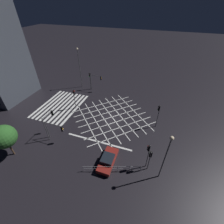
{
  "coord_description": "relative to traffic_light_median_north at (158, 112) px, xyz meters",
  "views": [
    {
      "loc": [
        21.1,
        7.25,
        18.37
      ],
      "look_at": [
        0.0,
        0.0,
        1.21
      ],
      "focal_mm": 24.0,
      "sensor_mm": 36.0,
      "label": 1
    }
  ],
  "objects": [
    {
      "name": "traffic_light_median_north",
      "position": [
        0.0,
        0.0,
        0.0
      ],
      "size": [
        0.36,
        0.39,
        4.53
      ],
      "rotation": [
        0.0,
        0.0,
        -1.57
      ],
      "color": "#424244",
      "rests_on": "ground_plane"
    },
    {
      "name": "traffic_light_ne_cross",
      "position": [
        8.5,
        -0.43,
        -0.18
      ],
      "size": [
        0.36,
        0.39,
        4.28
      ],
      "rotation": [
        0.0,
        0.0,
        -1.57
      ],
      "color": "#424244",
      "rests_on": "ground_plane"
    },
    {
      "name": "waiting_car",
      "position": [
        9.67,
        -5.4,
        -2.61
      ],
      "size": [
        4.27,
        1.83,
        1.29
      ],
      "rotation": [
        0.0,
        0.0,
        3.14
      ],
      "color": "maroon",
      "rests_on": "ground_plane"
    },
    {
      "name": "traffic_light_ne_main",
      "position": [
        8.74,
        -0.09,
        -0.72
      ],
      "size": [
        0.39,
        0.36,
        3.49
      ],
      "rotation": [
        0.0,
        0.0,
        3.14
      ],
      "color": "#424244",
      "rests_on": "ground_plane"
    },
    {
      "name": "traffic_light_sw_main",
      "position": [
        -8.78,
        -16.74,
        -0.18
      ],
      "size": [
        0.39,
        0.36,
        4.27
      ],
      "color": "#424244",
      "rests_on": "ground_plane"
    },
    {
      "name": "street_tree_near",
      "position": [
        12.78,
        -18.97,
        0.42
      ],
      "size": [
        3.25,
        3.25,
        5.28
      ],
      "color": "#473323",
      "rests_on": "ground_plane"
    },
    {
      "name": "traffic_light_se_cross",
      "position": [
        8.22,
        -14.37,
        -0.73
      ],
      "size": [
        0.36,
        3.21,
        3.36
      ],
      "rotation": [
        0.0,
        0.0,
        1.57
      ],
      "color": "#424244",
      "rests_on": "ground_plane"
    },
    {
      "name": "traffic_light_median_south",
      "position": [
        -0.31,
        -16.06,
        -0.14
      ],
      "size": [
        0.36,
        0.39,
        4.32
      ],
      "rotation": [
        0.0,
        0.0,
        1.57
      ],
      "color": "#424244",
      "rests_on": "ground_plane"
    },
    {
      "name": "ground_plane",
      "position": [
        -0.02,
        -8.14,
        -3.22
      ],
      "size": [
        200.0,
        200.0,
        0.0
      ],
      "primitive_type": "plane",
      "color": "black"
    },
    {
      "name": "street_lamp_west",
      "position": [
        9.43,
        1.45,
        1.72
      ],
      "size": [
        0.45,
        0.45,
        7.4
      ],
      "color": "#424244",
      "rests_on": "ground_plane"
    },
    {
      "name": "road_markings",
      "position": [
        0.26,
        -15.37,
        -3.22
      ],
      "size": [
        16.46,
        23.64,
        0.01
      ],
      "color": "silver",
      "rests_on": "ground_plane"
    },
    {
      "name": "traffic_light_se_main",
      "position": [
        7.57,
        -15.86,
        0.07
      ],
      "size": [
        2.44,
        0.36,
        4.5
      ],
      "rotation": [
        0.0,
        0.0,
        3.14
      ],
      "color": "#424244",
      "rests_on": "ground_plane"
    },
    {
      "name": "street_lamp_east",
      "position": [
        -9.18,
        -19.42,
        2.88
      ],
      "size": [
        0.44,
        0.44,
        9.54
      ],
      "color": "#424244",
      "rests_on": "ground_plane"
    },
    {
      "name": "pedestrian_railing",
      "position": [
        10.67,
        -4.47,
        -2.55
      ],
      "size": [
        2.51,
        7.21,
        1.05
      ],
      "rotation": [
        0.0,
        0.0,
        1.9
      ],
      "color": "gray",
      "rests_on": "ground_plane"
    },
    {
      "name": "traffic_light_sw_cross",
      "position": [
        -8.71,
        -15.03,
        -0.25
      ],
      "size": [
        0.36,
        2.98,
        4.02
      ],
      "rotation": [
        0.0,
        0.0,
        1.57
      ],
      "color": "#424244",
      "rests_on": "ground_plane"
    }
  ]
}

